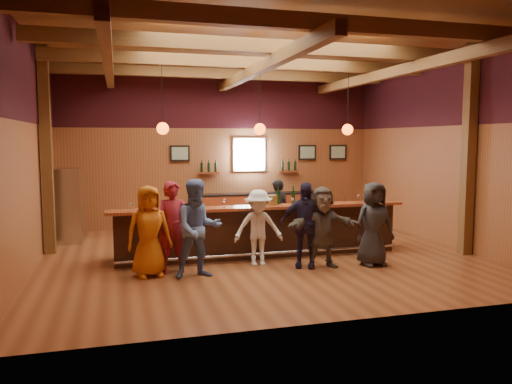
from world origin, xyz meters
TOP-DOWN VIEW (x-y plane):
  - room at (0.00, 0.06)m, footprint 9.04×9.00m
  - bar_counter at (0.02, 0.15)m, footprint 6.30×1.07m
  - back_bar_cabinet at (1.20, 3.72)m, footprint 4.00×0.52m
  - window at (0.80, 3.95)m, footprint 0.95×0.09m
  - framed_pictures at (1.67, 3.94)m, footprint 5.35×0.05m
  - wine_shelves at (0.80, 3.88)m, footprint 3.00×0.18m
  - pendant_lights at (0.00, 0.00)m, footprint 4.24×0.24m
  - stainless_fridge at (-4.10, 2.60)m, footprint 0.70×0.70m
  - customer_orange at (-2.37, -0.97)m, footprint 0.90×0.67m
  - customer_redvest at (-1.91, -0.80)m, footprint 0.63×0.43m
  - customer_denim at (-1.52, -1.28)m, footprint 0.91×0.73m
  - customer_white at (-0.23, -0.72)m, footprint 1.01×0.64m
  - customer_navy at (0.59, -1.12)m, footprint 1.06×0.77m
  - customer_brown at (0.92, -1.22)m, footprint 1.50×0.56m
  - customer_dark at (1.95, -1.34)m, footprint 0.82×0.55m
  - bartender at (0.75, 1.13)m, footprint 0.64×0.50m
  - ice_bucket at (0.22, -0.20)m, footprint 0.20×0.20m
  - bottle_a at (0.40, -0.02)m, footprint 0.08×0.08m
  - bottle_b at (0.74, -0.02)m, footprint 0.08×0.08m
  - glass_a at (-2.66, -0.23)m, footprint 0.07×0.07m
  - glass_b at (-2.18, -0.23)m, footprint 0.08×0.08m
  - glass_c at (-1.38, -0.21)m, footprint 0.08×0.08m
  - glass_d at (-0.81, -0.21)m, footprint 0.08×0.08m
  - glass_e at (-0.33, -0.18)m, footprint 0.07×0.07m
  - glass_f at (0.63, -0.26)m, footprint 0.07×0.07m
  - glass_g at (1.46, -0.15)m, footprint 0.07×0.07m
  - glass_h at (2.17, -0.26)m, footprint 0.08×0.08m

SIDE VIEW (x-z plane):
  - back_bar_cabinet at x=1.20m, z-range 0.00..0.95m
  - bar_counter at x=0.02m, z-range -0.03..1.08m
  - customer_white at x=-0.23m, z-range 0.00..1.50m
  - bartender at x=0.75m, z-range 0.00..1.55m
  - customer_brown at x=0.92m, z-range 0.00..1.58m
  - customer_dark at x=1.95m, z-range 0.00..1.66m
  - customer_orange at x=-2.37m, z-range 0.00..1.66m
  - customer_navy at x=0.59m, z-range 0.00..1.67m
  - customer_redvest at x=-1.91m, z-range 0.00..1.72m
  - customer_denim at x=-1.52m, z-range 0.00..1.78m
  - stainless_fridge at x=-4.10m, z-range 0.00..1.80m
  - ice_bucket at x=0.22m, z-range 1.11..1.33m
  - glass_a at x=-2.66m, z-range 1.14..1.31m
  - glass_f at x=0.63m, z-range 1.14..1.31m
  - glass_e at x=-0.33m, z-range 1.14..1.31m
  - glass_g at x=1.46m, z-range 1.14..1.31m
  - glass_b at x=-2.18m, z-range 1.15..1.32m
  - glass_h at x=2.17m, z-range 1.15..1.33m
  - glass_c at x=-1.38m, z-range 1.15..1.33m
  - glass_d at x=-0.81m, z-range 1.15..1.33m
  - bottle_b at x=0.74m, z-range 1.07..1.44m
  - bottle_a at x=0.40m, z-range 1.07..1.46m
  - wine_shelves at x=0.80m, z-range 1.47..1.77m
  - window at x=0.80m, z-range 1.57..2.52m
  - framed_pictures at x=1.67m, z-range 1.88..2.33m
  - pendant_lights at x=0.00m, z-range 2.02..3.39m
  - room at x=0.00m, z-range 0.95..5.47m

